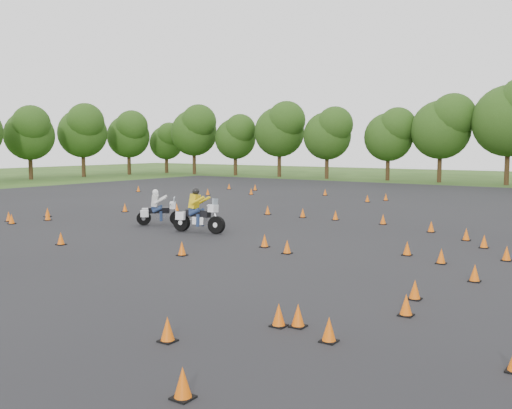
% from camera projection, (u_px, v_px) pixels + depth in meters
% --- Properties ---
extents(ground, '(140.00, 140.00, 0.00)m').
position_uv_depth(ground, '(193.00, 248.00, 20.32)').
color(ground, '#2D5119').
rests_on(ground, ground).
extents(asphalt_pad, '(62.00, 62.00, 0.00)m').
position_uv_depth(asphalt_pad, '(281.00, 227.00, 25.24)').
color(asphalt_pad, black).
rests_on(asphalt_pad, ground).
extents(treeline, '(86.51, 31.93, 10.81)m').
position_uv_depth(treeline, '(508.00, 135.00, 46.68)').
color(treeline, '#234112').
rests_on(treeline, ground).
extents(traffic_cones, '(36.39, 32.97, 0.45)m').
position_uv_depth(traffic_cones, '(291.00, 223.00, 24.89)').
color(traffic_cones, '#EC5E09').
rests_on(traffic_cones, asphalt_pad).
extents(rider_yellow, '(2.49, 1.10, 1.86)m').
position_uv_depth(rider_yellow, '(198.00, 210.00, 23.66)').
color(rider_yellow, gold).
rests_on(rider_yellow, ground).
extents(rider_white, '(2.10, 1.79, 1.64)m').
position_uv_depth(rider_white, '(160.00, 207.00, 25.92)').
color(rider_white, silver).
rests_on(rider_white, ground).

